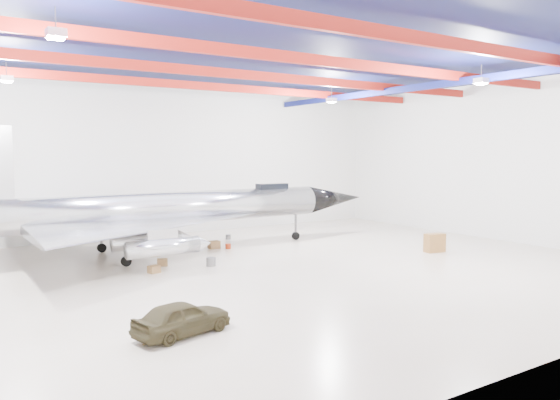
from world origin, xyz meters
TOP-DOWN VIEW (x-y plane):
  - floor at (0.00, 0.00)m, footprint 40.00×40.00m
  - wall_back at (0.00, 15.00)m, footprint 40.00×0.00m
  - wall_right at (20.00, 0.00)m, footprint 0.00×30.00m
  - ceiling at (0.00, 0.00)m, footprint 40.00×40.00m
  - ceiling_structure at (0.00, 0.00)m, footprint 39.50×29.50m
  - jet_aircraft at (-0.78, 7.57)m, footprint 27.53×15.76m
  - jeep at (-6.48, -6.91)m, footprint 3.66×2.10m
  - desk at (12.60, -1.03)m, footprint 1.33×0.81m
  - crate_ply at (-3.97, 2.73)m, footprint 0.65×0.58m
  - engine_drum at (-0.78, 2.73)m, footprint 0.55×0.55m
  - parts_bin at (1.75, 7.54)m, footprint 0.69×0.55m
  - tool_chest at (2.45, 6.91)m, footprint 0.48×0.48m
  - oil_barrel at (-2.98, 4.16)m, footprint 0.68×0.62m
  - spares_box at (4.22, 10.32)m, footprint 0.46×0.46m

SIDE VIEW (x-z plane):
  - floor at x=0.00m, z-range 0.00..0.00m
  - tool_chest at x=2.45m, z-range 0.00..0.33m
  - spares_box at x=4.22m, z-range 0.00..0.34m
  - crate_ply at x=-3.97m, z-range 0.00..0.38m
  - oil_barrel at x=-2.98m, z-range 0.00..0.39m
  - engine_drum at x=-0.78m, z-range 0.00..0.46m
  - parts_bin at x=1.75m, z-range 0.00..0.48m
  - desk at x=12.60m, z-range 0.00..1.15m
  - jeep at x=-6.48m, z-range 0.00..1.17m
  - jet_aircraft at x=-0.78m, z-range -1.29..6.23m
  - wall_back at x=0.00m, z-range -14.50..25.50m
  - wall_right at x=20.00m, z-range -9.50..20.50m
  - ceiling_structure at x=0.00m, z-range 9.79..10.86m
  - ceiling at x=0.00m, z-range 11.00..11.00m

